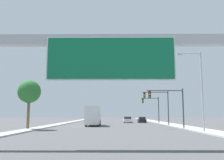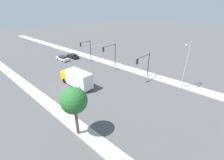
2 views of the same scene
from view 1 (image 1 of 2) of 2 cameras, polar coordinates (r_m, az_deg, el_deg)
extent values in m
cube|color=#B0B0B0|center=(59.51, 11.31, -9.57)|extent=(3.00, 120.00, 0.15)
cube|color=#B0B0B0|center=(59.50, -10.30, -9.60)|extent=(2.00, 120.00, 0.15)
cube|color=#B2B2B7|center=(17.18, -0.26, 9.05)|extent=(19.90, 0.60, 0.70)
cube|color=white|center=(16.55, -0.27, 4.95)|extent=(8.54, 0.08, 2.95)
cube|color=#0F6B42|center=(16.50, -0.27, 4.99)|extent=(8.34, 0.16, 2.75)
cube|color=silver|center=(61.91, 3.55, -9.20)|extent=(1.90, 4.56, 0.73)
cube|color=#1E232D|center=(61.67, 3.56, -8.62)|extent=(1.67, 2.37, 0.55)
cylinder|color=black|center=(63.29, 2.72, -9.38)|extent=(0.22, 0.64, 0.64)
cylinder|color=black|center=(63.38, 4.25, -9.36)|extent=(0.22, 0.64, 0.64)
cylinder|color=black|center=(60.46, 2.83, -9.45)|extent=(0.22, 0.64, 0.64)
cylinder|color=black|center=(60.56, 4.43, -9.43)|extent=(0.22, 0.64, 0.64)
cube|color=black|center=(62.08, 6.83, -9.18)|extent=(1.75, 4.52, 0.68)
cube|color=#1E232D|center=(61.84, 6.84, -8.63)|extent=(1.54, 2.35, 0.53)
cylinder|color=black|center=(63.40, 6.00, -9.34)|extent=(0.22, 0.64, 0.64)
cylinder|color=black|center=(63.56, 7.39, -9.32)|extent=(0.22, 0.64, 0.64)
cylinder|color=black|center=(60.61, 6.25, -9.41)|extent=(0.22, 0.64, 0.64)
cylinder|color=black|center=(60.78, 7.70, -9.38)|extent=(0.22, 0.64, 0.64)
cube|color=yellow|center=(48.40, -3.98, -8.69)|extent=(2.17, 2.32, 2.02)
cube|color=silver|center=(44.27, -4.39, -8.06)|extent=(2.36, 5.96, 3.11)
cylinder|color=black|center=(48.40, -5.24, -9.63)|extent=(0.28, 1.00, 1.00)
cylinder|color=black|center=(48.24, -2.75, -9.66)|extent=(0.28, 1.00, 1.00)
cylinder|color=black|center=(42.92, -5.98, -9.86)|extent=(0.28, 1.00, 1.00)
cylinder|color=black|center=(42.74, -3.17, -9.90)|extent=(0.28, 1.00, 1.00)
cylinder|color=#3D3D3F|center=(37.81, 15.96, -6.26)|extent=(0.20, 0.20, 5.79)
cylinder|color=#3D3D3F|center=(37.35, 11.94, -2.38)|extent=(5.23, 0.14, 0.14)
cube|color=black|center=(36.93, 8.61, -3.30)|extent=(0.35, 0.28, 1.05)
cylinder|color=red|center=(36.80, 8.63, -2.73)|extent=(0.22, 0.04, 0.22)
cylinder|color=yellow|center=(36.77, 8.65, -3.28)|extent=(0.22, 0.04, 0.22)
cylinder|color=green|center=(36.74, 8.66, -3.82)|extent=(0.22, 0.04, 0.22)
cylinder|color=#3D3D3F|center=(47.53, 12.73, -6.24)|extent=(0.20, 0.20, 6.41)
cylinder|color=#3D3D3F|center=(47.25, 9.82, -2.78)|extent=(4.74, 0.14, 0.14)
cube|color=black|center=(46.92, 7.43, -3.50)|extent=(0.35, 0.28, 1.05)
cylinder|color=red|center=(46.79, 7.45, -3.05)|extent=(0.22, 0.04, 0.22)
cylinder|color=yellow|center=(46.76, 7.46, -3.48)|extent=(0.22, 0.04, 0.22)
cylinder|color=green|center=(46.74, 7.46, -3.91)|extent=(0.22, 0.04, 0.22)
cylinder|color=#3D3D3F|center=(57.34, 10.62, -6.78)|extent=(0.20, 0.20, 5.92)
cylinder|color=#3D3D3F|center=(57.13, 8.65, -4.15)|extent=(3.84, 0.14, 0.14)
cube|color=black|center=(56.89, 7.05, -4.74)|extent=(0.35, 0.28, 1.05)
cylinder|color=red|center=(56.76, 7.06, -4.38)|extent=(0.22, 0.04, 0.22)
cylinder|color=yellow|center=(56.74, 7.07, -4.73)|extent=(0.22, 0.04, 0.22)
cylinder|color=green|center=(56.72, 7.07, -5.09)|extent=(0.22, 0.04, 0.22)
cylinder|color=brown|center=(35.94, -18.56, -6.61)|extent=(0.37, 0.37, 5.14)
sphere|color=#286B2D|center=(36.06, -18.39, -2.52)|extent=(3.13, 3.13, 3.13)
cylinder|color=#B2B2B7|center=(30.47, 19.92, -2.51)|extent=(0.18, 0.18, 9.27)
cylinder|color=#B2B2B7|center=(30.79, 17.36, 5.80)|extent=(2.46, 0.12, 0.12)
cube|color=#B2B2A8|center=(30.44, 15.14, 5.68)|extent=(0.60, 0.28, 0.20)
camera|label=2|loc=(31.42, -40.11, 18.00)|focal=24.00mm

